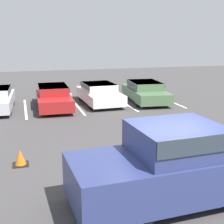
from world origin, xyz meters
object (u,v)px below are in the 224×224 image
Objects in this scene: parked_sedan_d at (145,91)px; pickup_truck at (186,163)px; wheel_stop_curb at (58,95)px; parked_sedan_b at (53,96)px; parked_sedan_c at (99,93)px; traffic_cone at (20,158)px.

pickup_truck is at bearing -12.28° from parked_sedan_d.
wheel_stop_curb is at bearing -117.18° from parked_sedan_d.
pickup_truck is 3.12× the size of wheel_stop_curb.
pickup_truck reaches higher than parked_sedan_b.
parked_sedan_b is 2.67m from parked_sedan_c.
traffic_cone is (-1.81, -7.73, -0.42)m from parked_sedan_b.
parked_sedan_d is at bearing 92.97° from parked_sedan_b.
pickup_truck is 1.28× the size of parked_sedan_c.
pickup_truck is at bearing -84.83° from wheel_stop_curb.
traffic_cone is at bearing -102.58° from wheel_stop_curb.
pickup_truck reaches higher than parked_sedan_d.
parked_sedan_c is at bearing 83.61° from pickup_truck.
wheel_stop_curb is (0.64, 3.22, -0.57)m from parked_sedan_b.
parked_sedan_d is (5.46, 0.15, -0.01)m from parked_sedan_b.
pickup_truck is at bearing 11.38° from parked_sedan_b.
wheel_stop_curb is at bearing 77.42° from traffic_cone.
parked_sedan_d is at bearing 47.33° from traffic_cone.
traffic_cone is at bearing -37.28° from parked_sedan_d.
parked_sedan_b is 7.95m from traffic_cone.
parked_sedan_c is 3.61m from wheel_stop_curb.
parked_sedan_b is at bearing -85.77° from parked_sedan_c.
parked_sedan_b is at bearing 76.85° from traffic_cone.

